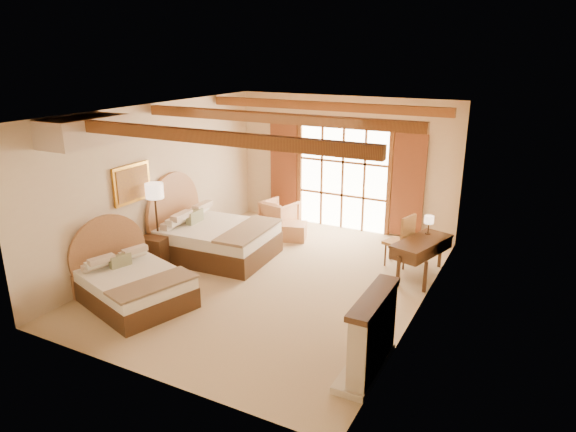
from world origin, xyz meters
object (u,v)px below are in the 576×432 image
Objects in this scene: bed_near at (128,282)px; armchair at (279,214)px; nightstand at (156,251)px; desk at (421,257)px; bed_far at (210,235)px.

armchair is at bearing 101.70° from bed_near.
bed_near reaches higher than nightstand.
desk reaches higher than armchair.
armchair reaches higher than nightstand.
bed_near is 1.58m from nightstand.
desk is at bearing 174.02° from armchair.
bed_far is (-0.00, 2.42, 0.08)m from bed_near.
nightstand is (-0.64, 1.44, -0.05)m from bed_near.
armchair is at bearing 178.53° from desk.
desk is at bearing 14.38° from nightstand.
nightstand is 3.40m from armchair.
bed_near reaches higher than armchair.
bed_far is at bearing 90.63° from armchair.
bed_near reaches higher than desk.
nightstand is at bearing -126.28° from bed_far.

